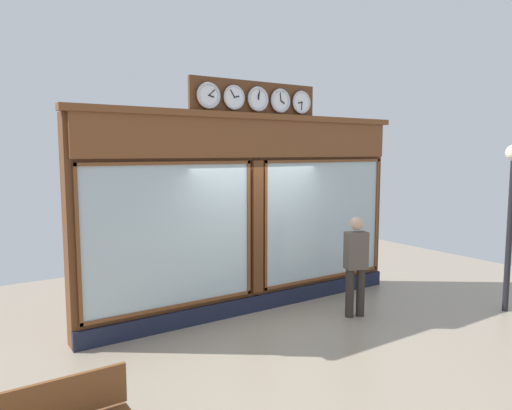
# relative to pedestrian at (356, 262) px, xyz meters

# --- Properties ---
(ground_plane) EXTENTS (14.00, 14.00, 0.00)m
(ground_plane) POSITION_rel_pedestrian_xyz_m (1.23, 1.65, -0.93)
(ground_plane) COLOR gray
(shop_facade) EXTENTS (6.24, 0.42, 3.92)m
(shop_facade) POSITION_rel_pedestrian_xyz_m (1.23, -1.27, 0.80)
(shop_facade) COLOR #5B3319
(shop_facade) RESTS_ON ground_plane
(pedestrian) EXTENTS (0.41, 0.32, 1.69)m
(pedestrian) POSITION_rel_pedestrian_xyz_m (0.00, 0.00, 0.00)
(pedestrian) COLOR #312A24
(pedestrian) RESTS_ON ground_plane
(street_lamp) EXTENTS (0.28, 0.28, 2.88)m
(street_lamp) POSITION_rel_pedestrian_xyz_m (-2.39, 1.25, 1.03)
(street_lamp) COLOR black
(street_lamp) RESTS_ON ground_plane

